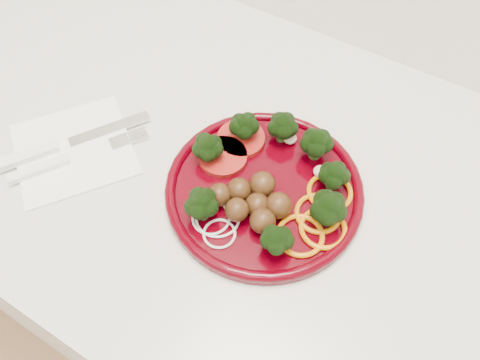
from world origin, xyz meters
The scene contains 5 objects.
counter centered at (0.00, 1.70, 0.45)m, with size 2.40×0.60×0.90m.
plate centered at (-0.11, 1.68, 0.92)m, with size 0.25×0.25×0.06m.
napkin centered at (-0.37, 1.60, 0.90)m, with size 0.15×0.15×0.00m, color white.
knife centered at (-0.39, 1.59, 0.91)m, with size 0.13×0.19×0.01m.
fork centered at (-0.37, 1.57, 0.91)m, with size 0.12×0.17×0.01m.
Camera 1 is at (0.03, 1.38, 1.41)m, focal length 35.00 mm.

